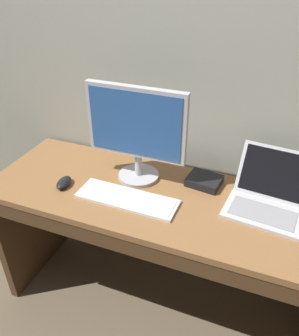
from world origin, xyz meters
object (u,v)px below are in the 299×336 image
at_px(wired_keyboard, 127,199).
at_px(external_drive_box, 204,181).
at_px(laptop_silver, 267,198).
at_px(external_monitor, 136,130).
at_px(computer_mouse, 64,183).

height_order(wired_keyboard, external_drive_box, external_drive_box).
relative_size(laptop_silver, external_monitor, 0.74).
relative_size(external_monitor, external_drive_box, 3.04).
height_order(laptop_silver, external_monitor, external_monitor).
distance_m(external_monitor, wired_keyboard, 0.31).
bearing_deg(external_monitor, laptop_silver, 0.18).
height_order(external_monitor, computer_mouse, external_monitor).
relative_size(laptop_silver, wired_keyboard, 0.75).
bearing_deg(computer_mouse, wired_keyboard, -7.04).
bearing_deg(external_drive_box, external_monitor, -166.66).
xyz_separation_m(external_monitor, wired_keyboard, (0.02, -0.17, -0.26)).
distance_m(external_monitor, computer_mouse, 0.43).
height_order(laptop_silver, computer_mouse, laptop_silver).
distance_m(wired_keyboard, computer_mouse, 0.33).
height_order(wired_keyboard, computer_mouse, computer_mouse).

